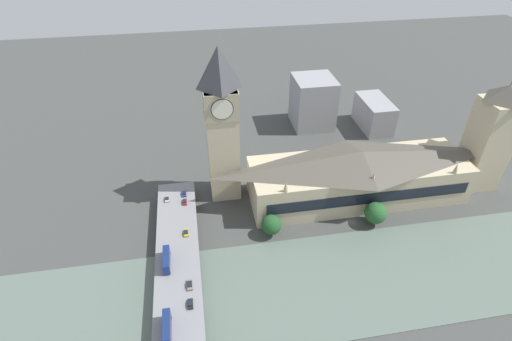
% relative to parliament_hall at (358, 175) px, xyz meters
% --- Properties ---
extents(ground_plane, '(600.00, 600.00, 0.00)m').
position_rel_parliament_hall_xyz_m(ground_plane, '(-17.86, 8.00, -12.59)').
color(ground_plane, '#424442').
extents(river_water, '(48.40, 360.00, 0.30)m').
position_rel_parliament_hall_xyz_m(river_water, '(-48.06, 8.00, -12.44)').
color(river_water, slate).
rests_on(river_water, ground_plane).
extents(parliament_hall, '(30.17, 101.70, 25.38)m').
position_rel_parliament_hall_xyz_m(parliament_hall, '(0.00, 0.00, 0.00)').
color(parliament_hall, '#C1B28E').
rests_on(parliament_hall, ground_plane).
extents(clock_tower, '(15.02, 15.02, 72.66)m').
position_rel_parliament_hall_xyz_m(clock_tower, '(13.59, 61.74, 26.18)').
color(clock_tower, '#C1B28E').
rests_on(clock_tower, ground_plane).
extents(victoria_tower, '(16.07, 16.07, 56.81)m').
position_rel_parliament_hall_xyz_m(victoria_tower, '(0.05, -62.89, 13.81)').
color(victoria_tower, '#C1B28E').
rests_on(victoria_tower, ground_plane).
extents(road_bridge, '(128.81, 16.92, 6.22)m').
position_rel_parliament_hall_xyz_m(road_bridge, '(-48.06, 85.08, -7.59)').
color(road_bridge, slate).
rests_on(road_bridge, ground_plane).
extents(double_decker_bus_lead, '(11.87, 2.53, 5.08)m').
position_rel_parliament_hall_xyz_m(double_decker_bus_lead, '(-63.09, 88.49, -3.58)').
color(double_decker_bus_lead, navy).
rests_on(double_decker_bus_lead, road_bridge).
extents(double_decker_bus_rear, '(11.46, 2.52, 4.59)m').
position_rel_parliament_hall_xyz_m(double_decker_bus_rear, '(-33.98, 88.92, -3.85)').
color(double_decker_bus_rear, navy).
rests_on(double_decker_bus_rear, road_bridge).
extents(car_northbound_lead, '(4.10, 1.89, 1.31)m').
position_rel_parliament_hall_xyz_m(car_northbound_lead, '(-53.75, 80.90, -5.72)').
color(car_northbound_lead, black).
rests_on(car_northbound_lead, road_bridge).
extents(car_northbound_mid, '(4.20, 1.80, 1.38)m').
position_rel_parliament_hall_xyz_m(car_northbound_mid, '(-19.01, 81.30, -5.70)').
color(car_northbound_mid, gold).
rests_on(car_northbound_mid, road_bridge).
extents(car_northbound_tail, '(4.36, 1.90, 1.41)m').
position_rel_parliament_hall_xyz_m(car_northbound_tail, '(7.00, 81.44, -5.67)').
color(car_northbound_tail, navy).
rests_on(car_northbound_tail, road_bridge).
extents(car_southbound_lead, '(4.74, 1.85, 1.49)m').
position_rel_parliament_hall_xyz_m(car_southbound_lead, '(-45.66, 80.77, -5.64)').
color(car_southbound_lead, slate).
rests_on(car_southbound_lead, road_bridge).
extents(car_southbound_mid, '(3.92, 1.87, 1.34)m').
position_rel_parliament_hall_xyz_m(car_southbound_mid, '(4.26, 89.22, -5.71)').
color(car_southbound_mid, silver).
rests_on(car_southbound_mid, road_bridge).
extents(car_southbound_tail, '(4.07, 1.79, 1.33)m').
position_rel_parliament_hall_xyz_m(car_southbound_tail, '(0.92, 81.38, -5.70)').
color(car_southbound_tail, maroon).
rests_on(car_southbound_tail, road_bridge).
extents(city_block_west, '(24.64, 23.70, 30.51)m').
position_rel_parliament_hall_xyz_m(city_block_west, '(72.07, 1.31, 2.66)').
color(city_block_west, '#939399').
rests_on(city_block_west, ground_plane).
extents(city_block_center, '(29.53, 15.74, 18.02)m').
position_rel_parliament_hall_xyz_m(city_block_center, '(62.34, -35.09, -3.58)').
color(city_block_center, '#939399').
rests_on(city_block_center, ground_plane).
extents(tree_embankment_near, '(9.67, 9.67, 11.49)m').
position_rel_parliament_hall_xyz_m(tree_embankment_near, '(-20.58, -0.73, -5.95)').
color(tree_embankment_near, brown).
rests_on(tree_embankment_near, ground_plane).
extents(tree_embankment_mid, '(7.83, 7.83, 10.39)m').
position_rel_parliament_hall_xyz_m(tree_embankment_mid, '(-19.92, -1.99, -6.13)').
color(tree_embankment_mid, brown).
rests_on(tree_embankment_mid, ground_plane).
extents(tree_embankment_far, '(8.71, 8.71, 10.36)m').
position_rel_parliament_hall_xyz_m(tree_embankment_far, '(-19.41, 45.57, -6.60)').
color(tree_embankment_far, brown).
rests_on(tree_embankment_far, ground_plane).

